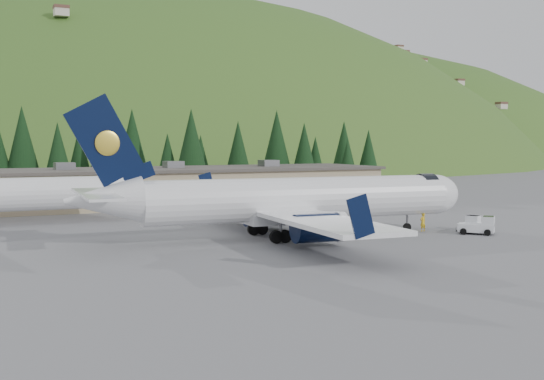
{
  "coord_description": "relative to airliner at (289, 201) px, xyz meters",
  "views": [
    {
      "loc": [
        -29.72,
        -55.04,
        8.75
      ],
      "look_at": [
        0.0,
        6.0,
        4.0
      ],
      "focal_mm": 45.0,
      "sensor_mm": 36.0,
      "label": 1
    }
  ],
  "objects": [
    {
      "name": "ground",
      "position": [
        1.12,
        -0.08,
        -3.4
      ],
      "size": [
        600.0,
        600.0,
        0.0
      ],
      "primitive_type": "plane",
      "color": "slate"
    },
    {
      "name": "airliner",
      "position": [
        0.0,
        0.0,
        0.0
      ],
      "size": [
        38.44,
        36.07,
        12.75
      ],
      "rotation": [
        0.0,
        0.0,
        -0.07
      ],
      "color": "white",
      "rests_on": "ground"
    },
    {
      "name": "baggage_tug_a",
      "position": [
        18.39,
        -3.47,
        -2.74
      ],
      "size": [
        3.09,
        2.49,
        1.48
      ],
      "rotation": [
        0.0,
        0.0,
        0.42
      ],
      "color": "silver",
      "rests_on": "ground"
    },
    {
      "name": "baggage_tug_b",
      "position": [
        17.45,
        -5.81,
        -2.61
      ],
      "size": [
        3.43,
        3.55,
        1.76
      ],
      "rotation": [
        0.0,
        0.0,
        -0.83
      ],
      "color": "silver",
      "rests_on": "ground"
    },
    {
      "name": "terminal_building",
      "position": [
        -3.89,
        37.92,
        -0.78
      ],
      "size": [
        71.0,
        17.0,
        6.1
      ],
      "color": "tan",
      "rests_on": "ground"
    },
    {
      "name": "ramp_worker",
      "position": [
        13.94,
        -1.7,
        -2.48
      ],
      "size": [
        0.72,
        0.52,
        1.84
      ],
      "primitive_type": "imported",
      "rotation": [
        0.0,
        0.0,
        3.26
      ],
      "color": "gold",
      "rests_on": "ground"
    },
    {
      "name": "tree_line",
      "position": [
        -2.89,
        61.38,
        3.71
      ],
      "size": [
        111.78,
        18.68,
        13.67
      ],
      "color": "black",
      "rests_on": "ground"
    },
    {
      "name": "hills",
      "position": [
        54.46,
        207.3,
        -86.2
      ],
      "size": [
        614.0,
        330.0,
        300.0
      ],
      "color": "#2A581A",
      "rests_on": "ground"
    }
  ]
}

